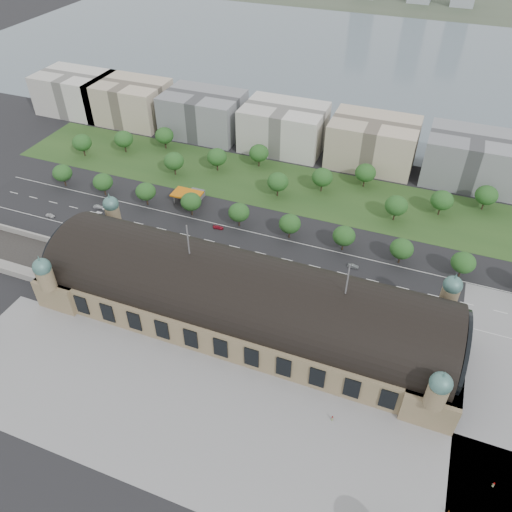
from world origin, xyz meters
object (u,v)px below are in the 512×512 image
(petrol_station, at_px, (192,194))
(traffic_car_0, at_px, (50,215))
(parked_car_2, at_px, (127,239))
(bus_mid, at_px, (283,266))
(pedestrian_0, at_px, (332,418))
(bus_east, at_px, (321,275))
(traffic_car_5, at_px, (353,266))
(parked_car_6, at_px, (211,263))
(traffic_car_1, at_px, (98,207))
(parked_car_0, at_px, (126,239))
(pedestrian_5, at_px, (493,485))
(traffic_car_3, at_px, (218,227))
(parked_car_3, at_px, (141,246))
(parked_car_4, at_px, (165,249))
(parked_car_5, at_px, (161,255))
(parked_car_1, at_px, (150,248))
(pedestrian_1, at_px, (448,512))
(bus_west, at_px, (239,263))
(traffic_car_6, at_px, (443,306))

(petrol_station, relative_size, traffic_car_0, 3.01)
(parked_car_2, height_order, bus_mid, bus_mid)
(petrol_station, bearing_deg, parked_car_2, -106.59)
(traffic_car_0, relative_size, pedestrian_0, 2.39)
(petrol_station, relative_size, bus_east, 1.08)
(traffic_car_5, height_order, parked_car_6, parked_car_6)
(traffic_car_1, distance_m, parked_car_0, 31.44)
(parked_car_0, distance_m, pedestrian_5, 163.12)
(bus_east, distance_m, pedestrian_5, 92.60)
(traffic_car_1, bearing_deg, traffic_car_5, -96.83)
(traffic_car_1, height_order, pedestrian_5, pedestrian_5)
(traffic_car_3, height_order, parked_car_3, parked_car_3)
(parked_car_0, height_order, bus_mid, bus_mid)
(parked_car_2, relative_size, parked_car_4, 0.94)
(bus_east, bearing_deg, parked_car_4, 96.32)
(traffic_car_3, xyz_separation_m, parked_car_5, (-14.51, -26.59, -0.01))
(traffic_car_5, xyz_separation_m, parked_car_1, (-84.25, -19.90, 0.01))
(petrol_station, distance_m, traffic_car_3, 28.22)
(parked_car_2, relative_size, bus_east, 0.36)
(parked_car_2, height_order, pedestrian_0, pedestrian_0)
(traffic_car_1, distance_m, traffic_car_5, 123.49)
(parked_car_0, distance_m, pedestrian_1, 157.93)
(parked_car_4, bearing_deg, parked_car_6, 50.27)
(parked_car_6, xyz_separation_m, bus_east, (44.92, 8.23, 1.05))
(parked_car_5, xyz_separation_m, bus_mid, (50.86, 10.72, 0.81))
(bus_east, bearing_deg, pedestrian_1, -143.79)
(parked_car_2, relative_size, bus_mid, 0.44)
(pedestrian_5, bearing_deg, traffic_car_3, -131.22)
(pedestrian_1, relative_size, pedestrian_5, 1.03)
(traffic_car_3, distance_m, parked_car_0, 41.02)
(traffic_car_3, bearing_deg, petrol_station, 43.73)
(traffic_car_5, bearing_deg, parked_car_4, 102.12)
(parked_car_4, height_order, bus_east, bus_east)
(parked_car_3, distance_m, pedestrian_1, 149.67)
(traffic_car_0, bearing_deg, pedestrian_0, 73.75)
(bus_west, bearing_deg, parked_car_1, 98.02)
(parked_car_2, xyz_separation_m, pedestrian_1, (141.63, -69.70, 0.29))
(parked_car_6, xyz_separation_m, pedestrian_1, (100.26, -68.47, 0.21))
(traffic_car_1, bearing_deg, traffic_car_6, -100.68)
(parked_car_0, bearing_deg, bus_mid, 69.82)
(bus_west, xyz_separation_m, bus_mid, (17.62, 4.72, -0.03))
(traffic_car_1, bearing_deg, pedestrian_1, -124.64)
(traffic_car_1, bearing_deg, parked_car_0, -130.18)
(petrol_station, height_order, parked_car_1, petrol_station)
(traffic_car_3, xyz_separation_m, parked_car_2, (-33.86, -22.59, -0.01))
(traffic_car_5, xyz_separation_m, parked_car_3, (-88.64, -20.02, 0.03))
(bus_west, bearing_deg, traffic_car_5, -67.42)
(traffic_car_6, relative_size, bus_west, 0.44)
(bus_mid, bearing_deg, traffic_car_5, -70.86)
(traffic_car_0, relative_size, traffic_car_6, 0.98)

